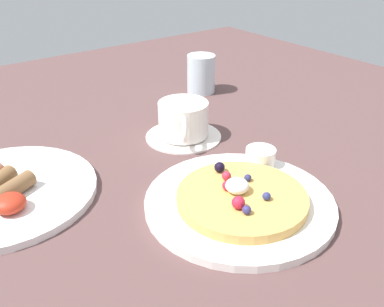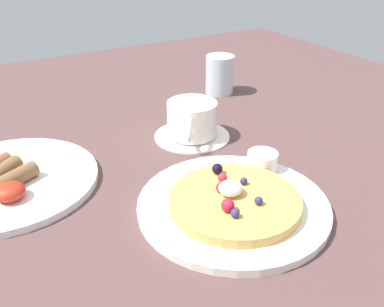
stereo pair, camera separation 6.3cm
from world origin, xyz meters
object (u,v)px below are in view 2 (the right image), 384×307
pancake_plate (233,205)px  breakfast_plate (7,181)px  syrup_ramekin (262,161)px  water_glass (220,74)px  coffee_cup (192,118)px  coffee_saucer (192,135)px

pancake_plate → breakfast_plate: same height
syrup_ramekin → water_glass: 36.59cm
pancake_plate → breakfast_plate: size_ratio=0.98×
pancake_plate → breakfast_plate: 33.63cm
pancake_plate → coffee_cup: coffee_cup is taller
syrup_ramekin → water_glass: bearing=66.4°
syrup_ramekin → breakfast_plate: bearing=153.4°
breakfast_plate → coffee_saucer: size_ratio=1.94×
water_glass → pancake_plate: bearing=-121.4°
coffee_cup → water_glass: bearing=44.3°
pancake_plate → water_glass: water_glass is taller
breakfast_plate → coffee_saucer: (31.73, -0.31, -0.23)cm
breakfast_plate → coffee_cup: coffee_cup is taller
syrup_ramekin → coffee_saucer: bearing=98.4°
coffee_cup → syrup_ramekin: bearing=-81.3°
pancake_plate → syrup_ramekin: (8.91, 5.01, 1.98)cm
coffee_saucer → coffee_cup: bearing=-124.2°
water_glass → syrup_ramekin: bearing=-113.6°
syrup_ramekin → breakfast_plate: 38.32cm
pancake_plate → breakfast_plate: (-25.30, 22.16, -0.03)cm
coffee_saucer → coffee_cup: 3.48cm
coffee_cup → water_glass: size_ratio=1.29×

